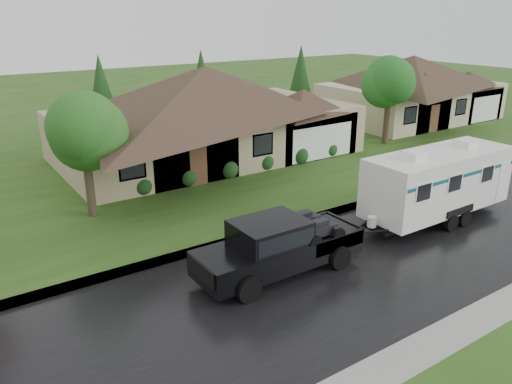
% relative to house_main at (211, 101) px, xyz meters
% --- Properties ---
extents(ground, '(140.00, 140.00, 0.00)m').
position_rel_house_main_xyz_m(ground, '(-2.29, -13.84, -3.59)').
color(ground, '#294B17').
rests_on(ground, ground).
extents(road, '(140.00, 8.00, 0.01)m').
position_rel_house_main_xyz_m(road, '(-2.29, -15.84, -3.59)').
color(road, black).
rests_on(road, ground).
extents(curb, '(140.00, 0.50, 0.15)m').
position_rel_house_main_xyz_m(curb, '(-2.29, -11.59, -3.52)').
color(curb, gray).
rests_on(curb, ground).
extents(lawn, '(140.00, 26.00, 0.15)m').
position_rel_house_main_xyz_m(lawn, '(-2.29, 1.16, -3.52)').
color(lawn, '#294B17').
rests_on(lawn, ground).
extents(house_main, '(19.44, 10.80, 6.90)m').
position_rel_house_main_xyz_m(house_main, '(0.00, 0.00, 0.00)').
color(house_main, tan).
rests_on(house_main, lawn).
extents(house_neighbor, '(15.12, 9.72, 6.45)m').
position_rel_house_main_xyz_m(house_neighbor, '(19.97, 0.50, -0.27)').
color(house_neighbor, '#C0B48E').
rests_on(house_neighbor, lawn).
extents(tree_left_green, '(3.32, 3.32, 5.49)m').
position_rel_house_main_xyz_m(tree_left_green, '(-9.54, -5.95, 0.37)').
color(tree_left_green, '#382B1E').
rests_on(tree_left_green, lawn).
extents(tree_right_green, '(3.57, 3.57, 5.90)m').
position_rel_house_main_xyz_m(tree_right_green, '(11.46, -4.21, 0.65)').
color(tree_right_green, '#382B1E').
rests_on(tree_right_green, lawn).
extents(shrub_row, '(13.60, 1.00, 1.00)m').
position_rel_house_main_xyz_m(shrub_row, '(-0.29, -4.54, -2.94)').
color(shrub_row, '#143814').
rests_on(shrub_row, lawn).
extents(pickup_truck, '(6.26, 2.38, 2.09)m').
position_rel_house_main_xyz_m(pickup_truck, '(-5.59, -14.63, -2.47)').
color(pickup_truck, black).
rests_on(pickup_truck, ground).
extents(travel_trailer, '(7.72, 2.71, 3.46)m').
position_rel_house_main_xyz_m(travel_trailer, '(3.23, -14.63, -1.76)').
color(travel_trailer, white).
rests_on(travel_trailer, ground).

